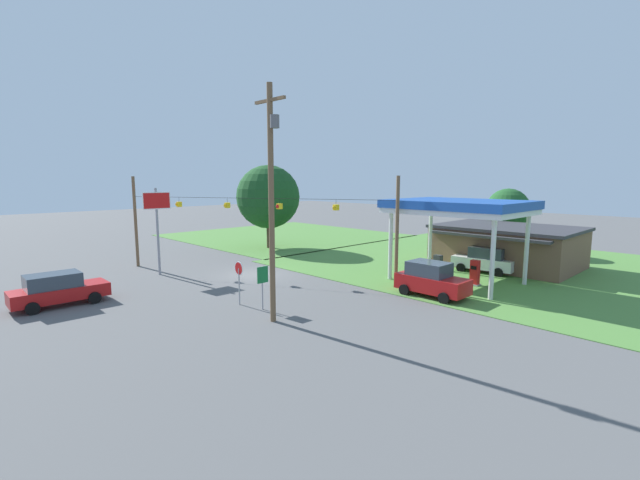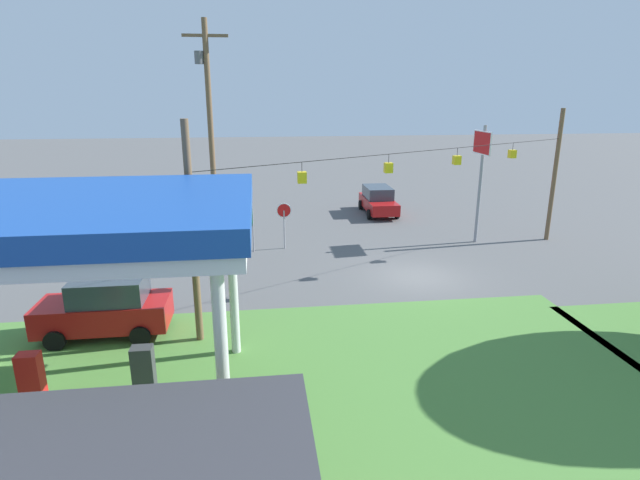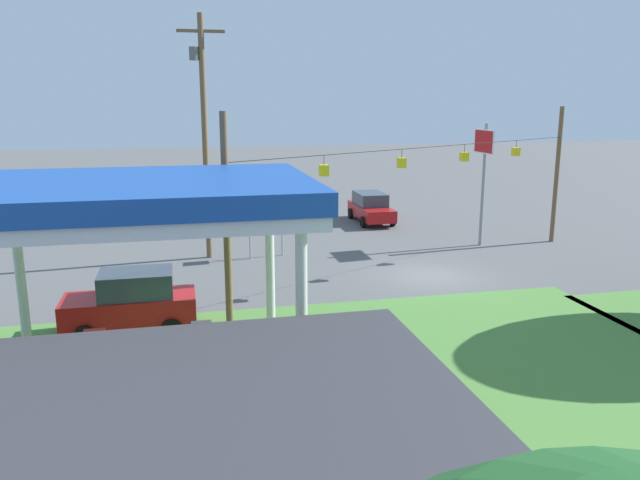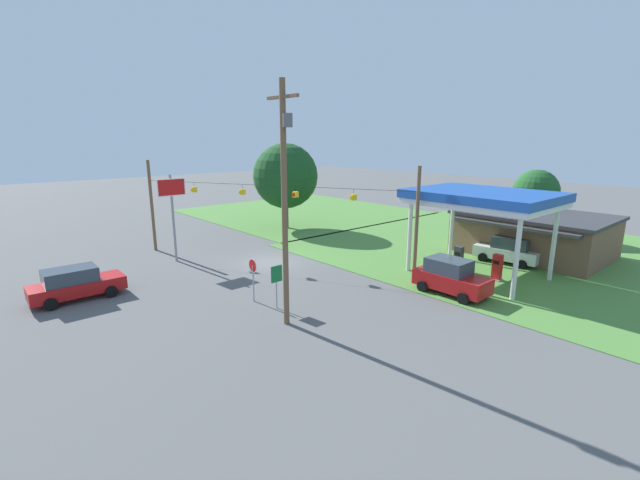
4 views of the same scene
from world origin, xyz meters
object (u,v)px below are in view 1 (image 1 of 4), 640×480
utility_pole_main (272,193)px  car_at_pumps_front (431,279)px  car_on_crossroad (58,289)px  route_sign (263,279)px  fuel_pump_near (438,267)px  stop_sign_roadside (239,273)px  gas_station_canopy (459,208)px  tree_west_verge (268,197)px  fuel_pump_far (475,274)px  stop_sign_overhead (157,213)px  car_at_pumps_rear (485,260)px  tree_behind_station (508,210)px  gas_station_store (507,246)px

utility_pole_main → car_at_pumps_front: bearing=72.9°
car_on_crossroad → route_sign: 11.67m
fuel_pump_near → utility_pole_main: bearing=-93.4°
car_on_crossroad → stop_sign_roadside: 10.20m
gas_station_canopy → tree_west_verge: tree_west_verge is taller
stop_sign_roadside → fuel_pump_far: bearing=-117.8°
route_sign → utility_pole_main: size_ratio=0.21×
gas_station_canopy → fuel_pump_near: (-1.39, -0.00, -4.32)m
stop_sign_overhead → car_at_pumps_rear: bearing=47.5°
car_on_crossroad → stop_sign_overhead: (-3.76, 7.53, 3.65)m
fuel_pump_near → stop_sign_overhead: bearing=-138.0°
fuel_pump_far → stop_sign_roadside: size_ratio=0.69×
fuel_pump_far → car_at_pumps_front: car_at_pumps_front is taller
utility_pole_main → route_sign: bearing=157.9°
car_at_pumps_rear → tree_west_verge: 21.88m
car_on_crossroad → route_sign: size_ratio=2.04×
fuel_pump_far → tree_west_verge: (-22.31, -0.15, 4.47)m
route_sign → car_at_pumps_front: bearing=61.2°
gas_station_canopy → stop_sign_overhead: 21.49m
gas_station_canopy → car_at_pumps_rear: bearing=89.5°
route_sign → utility_pole_main: utility_pole_main is taller
tree_behind_station → tree_west_verge: (-18.21, -14.99, 1.15)m
gas_station_store → fuel_pump_near: size_ratio=6.09×
car_on_crossroad → gas_station_canopy: bearing=-30.3°
car_at_pumps_front → utility_pole_main: utility_pole_main is taller
car_at_pumps_front → gas_station_store: bearing=92.8°
gas_station_canopy → gas_station_store: gas_station_canopy is taller
fuel_pump_near → tree_behind_station: size_ratio=0.28×
route_sign → car_on_crossroad: bearing=-137.8°
route_sign → gas_station_store: bearing=78.8°
fuel_pump_far → car_at_pumps_front: bearing=-98.1°
gas_station_store → fuel_pump_near: (-1.48, -8.18, -0.84)m
gas_station_canopy → car_on_crossroad: gas_station_canopy is taller
car_at_pumps_front → stop_sign_roadside: bearing=-125.6°
car_on_crossroad → route_sign: (8.63, 7.82, 0.76)m
gas_station_store → fuel_pump_far: 8.33m
gas_station_store → route_sign: 21.98m
car_on_crossroad → tree_west_verge: tree_west_verge is taller
route_sign → gas_station_canopy: bearing=72.7°
car_at_pumps_rear → stop_sign_roadside: bearing=66.5°
route_sign → tree_west_verge: size_ratio=0.28×
car_at_pumps_front → car_on_crossroad: size_ratio=0.88×
car_at_pumps_rear → car_on_crossroad: size_ratio=0.95×
fuel_pump_near → car_at_pumps_front: (2.15, -4.42, 0.22)m
stop_sign_roadside → route_sign: bearing=-167.0°
gas_station_store → utility_pole_main: (-2.32, -22.36, 4.73)m
stop_sign_roadside → utility_pole_main: size_ratio=0.22×
gas_station_store → tree_behind_station: tree_behind_station is taller
car_at_pumps_rear → car_at_pumps_front: bearing=89.2°
car_on_crossroad → stop_sign_roadside: size_ratio=1.96×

